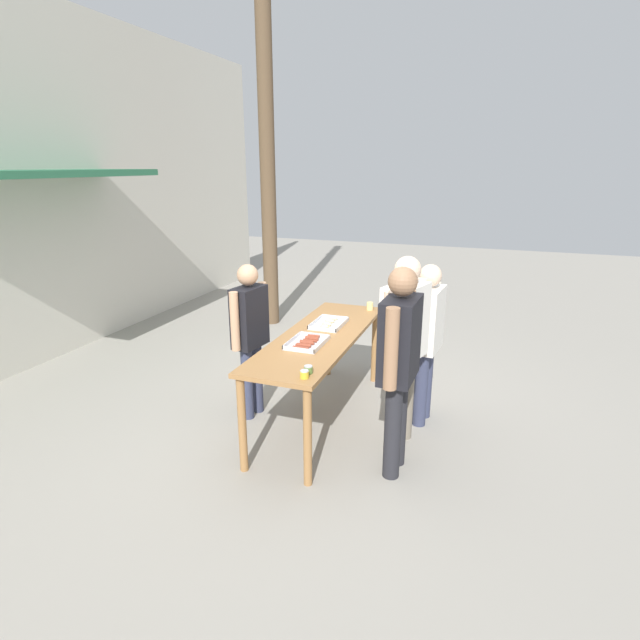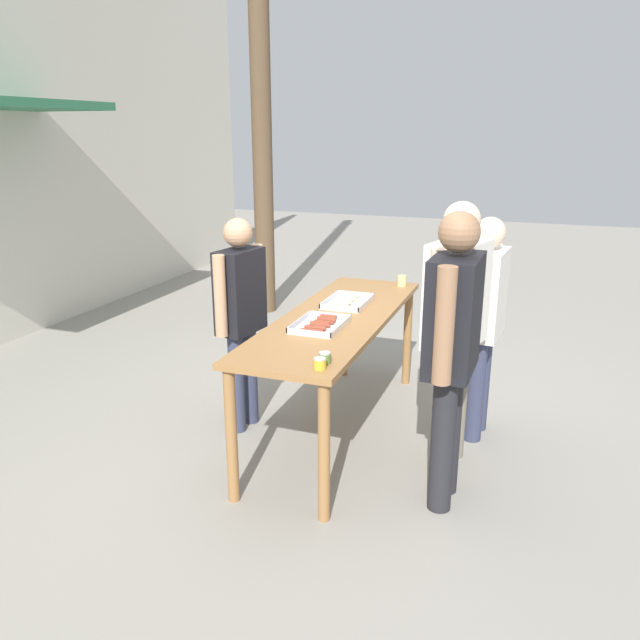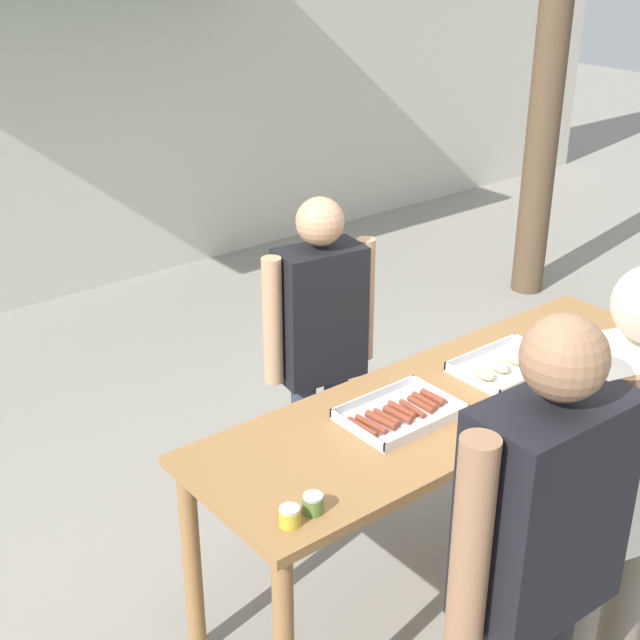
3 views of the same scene
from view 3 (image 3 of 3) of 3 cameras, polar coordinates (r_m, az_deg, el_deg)
ground_plane at (r=4.13m, az=7.98°, el=-15.70°), size 24.00×24.00×0.00m
serving_table at (r=3.66m, az=8.72°, el=-6.25°), size 2.31×0.71×0.91m
food_tray_sausages at (r=3.42m, az=5.11°, el=-6.00°), size 0.44×0.31×0.04m
food_tray_buns at (r=3.82m, az=11.87°, el=-2.87°), size 0.44×0.31×0.05m
condiment_jar_mustard at (r=2.86m, az=-1.95°, el=-12.44°), size 0.07×0.07×0.06m
condiment_jar_ketchup at (r=2.91m, az=-0.45°, el=-11.67°), size 0.07×0.07×0.06m
person_server_behind_table at (r=3.92m, az=0.00°, el=-1.08°), size 0.54×0.26×1.59m
person_customer_holding_hotdog at (r=2.65m, az=13.85°, el=-14.02°), size 0.67×0.27×1.76m
person_customer_waiting_in_line at (r=2.99m, az=18.73°, el=-9.74°), size 0.67×0.38×1.76m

